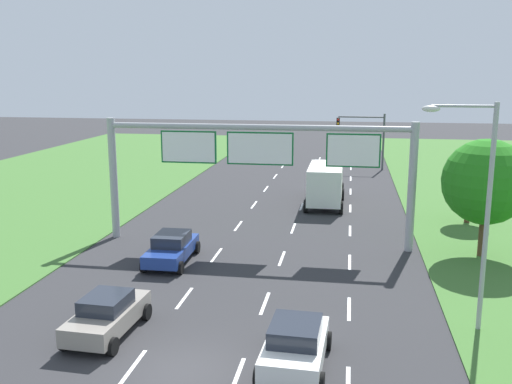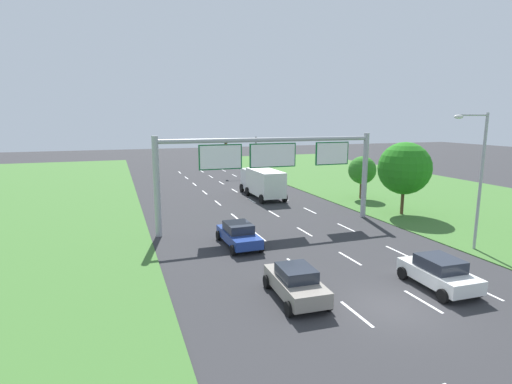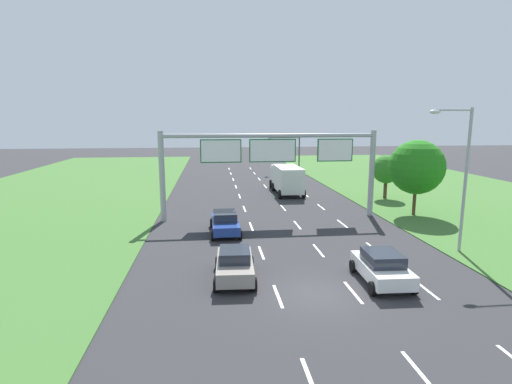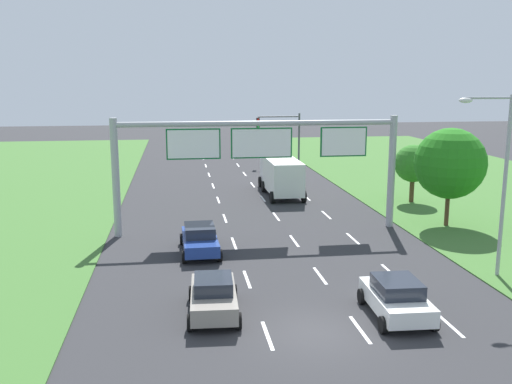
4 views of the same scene
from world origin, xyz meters
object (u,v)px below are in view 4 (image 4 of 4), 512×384
at_px(roadside_tree_mid, 450,163).
at_px(street_lamp, 498,170).
at_px(car_lead_silver, 396,298).
at_px(car_near_red, 200,239).
at_px(sign_gantry, 260,151).
at_px(car_mid_lane, 213,296).
at_px(box_truck, 281,175).
at_px(roadside_tree_far, 413,164).
at_px(traffic_light_mast, 282,130).

bearing_deg(roadside_tree_mid, street_lamp, -104.24).
distance_m(car_lead_silver, roadside_tree_mid, 15.89).
distance_m(car_near_red, sign_gantry, 6.92).
distance_m(car_mid_lane, street_lamp, 14.15).
bearing_deg(box_truck, car_near_red, -115.51).
bearing_deg(box_truck, roadside_tree_far, -25.16).
distance_m(roadside_tree_mid, roadside_tree_far, 7.15).
distance_m(car_near_red, traffic_light_mast, 32.54).
relative_size(sign_gantry, traffic_light_mast, 3.08).
height_order(car_near_red, roadside_tree_far, roadside_tree_far).
bearing_deg(street_lamp, car_lead_silver, -148.11).
xyz_separation_m(box_truck, sign_gantry, (-3.29, -10.96, 3.32)).
relative_size(car_near_red, roadside_tree_far, 1.01).
height_order(street_lamp, roadside_tree_far, street_lamp).
xyz_separation_m(street_lamp, roadside_tree_far, (3.00, 16.24, -2.10)).
bearing_deg(car_lead_silver, sign_gantry, 106.31).
bearing_deg(traffic_light_mast, roadside_tree_far, -72.82).
bearing_deg(car_mid_lane, box_truck, 75.99).
bearing_deg(roadside_tree_mid, traffic_light_mast, 101.59).
distance_m(sign_gantry, roadside_tree_far, 14.30).
height_order(sign_gantry, roadside_tree_far, sign_gantry).
relative_size(box_truck, street_lamp, 0.93).
xyz_separation_m(car_near_red, sign_gantry, (3.86, 3.93, 4.19)).
height_order(car_near_red, box_truck, box_truck).
distance_m(traffic_light_mast, roadside_tree_far, 21.21).
bearing_deg(car_mid_lane, car_lead_silver, -7.24).
height_order(car_near_red, car_lead_silver, car_lead_silver).
distance_m(car_near_red, roadside_tree_mid, 16.44).
bearing_deg(car_mid_lane, roadside_tree_far, 51.96).
bearing_deg(traffic_light_mast, street_lamp, -84.89).
bearing_deg(car_lead_silver, street_lamp, 34.11).
xyz_separation_m(car_near_red, car_lead_silver, (7.25, -9.56, 0.02)).
bearing_deg(box_truck, street_lamp, -72.98).
relative_size(traffic_light_mast, roadside_tree_mid, 0.90).
bearing_deg(street_lamp, sign_gantry, 134.67).
xyz_separation_m(car_mid_lane, traffic_light_mast, (9.96, 39.08, 3.09)).
bearing_deg(traffic_light_mast, car_lead_silver, -94.11).
bearing_deg(roadside_tree_mid, box_truck, 126.97).
xyz_separation_m(box_truck, street_lamp, (6.26, -20.62, 3.44)).
xyz_separation_m(street_lamp, roadside_tree_mid, (2.33, 9.20, -1.06)).
height_order(box_truck, roadside_tree_mid, roadside_tree_mid).
relative_size(car_lead_silver, roadside_tree_far, 0.91).
xyz_separation_m(traffic_light_mast, street_lamp, (3.26, -36.48, 1.21)).
xyz_separation_m(car_lead_silver, car_mid_lane, (-7.07, 1.24, -0.01)).
bearing_deg(roadside_tree_mid, car_lead_silver, -123.09).
xyz_separation_m(car_near_red, box_truck, (7.15, 14.89, 0.87)).
bearing_deg(roadside_tree_mid, car_near_red, -167.55).
relative_size(car_lead_silver, box_truck, 0.50).
bearing_deg(car_lead_silver, roadside_tree_far, 67.71).
height_order(car_near_red, street_lamp, street_lamp).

